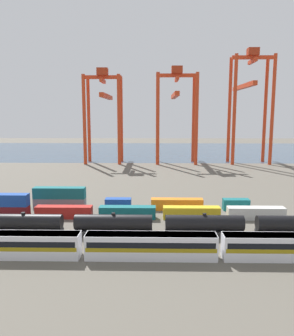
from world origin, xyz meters
The scene contains 19 objects.
ground_plane centered at (0.00, 40.00, 0.00)m, with size 420.00×420.00×0.00m, color #5B564C.
harbour_water centered at (0.00, 138.82, 0.00)m, with size 400.00×110.00×0.01m, color #384C60.
passenger_train centered at (3.50, -20.94, 2.14)m, with size 62.62×3.14×3.90m.
freight_tank_row centered at (4.83, -10.94, 2.01)m, with size 64.23×2.82×4.28m.
shipping_container_0 centered at (-29.20, -0.37, 1.30)m, with size 12.10×2.44×2.60m, color maroon.
shipping_container_1 centered at (-29.20, -0.37, 3.90)m, with size 12.10×2.44×2.60m, color #1C4299.
shipping_container_2 centered at (-15.48, -0.37, 1.30)m, with size 12.10×2.44×2.60m, color #AD211C.
shipping_container_3 centered at (-1.75, -0.37, 1.30)m, with size 12.10×2.44×2.60m, color #146066.
shipping_container_4 centered at (11.97, -0.37, 1.30)m, with size 12.10×2.44×2.60m, color gold.
shipping_container_5 centered at (25.70, -0.37, 1.30)m, with size 12.10×2.44×2.60m, color silver.
shipping_container_6 centered at (-32.09, 6.62, 1.30)m, with size 12.10×2.44×2.60m, color #197538.
shipping_container_7 centered at (-18.29, 6.62, 1.30)m, with size 12.10×2.44×2.60m, color slate.
shipping_container_8 centered at (-18.29, 6.62, 3.90)m, with size 12.10×2.44×2.60m, color #146066.
shipping_container_9 centered at (-4.48, 6.62, 1.30)m, with size 6.04×2.44×2.60m, color #1C4299.
shipping_container_10 centered at (9.32, 6.62, 1.30)m, with size 12.10×2.44×2.60m, color orange.
shipping_container_11 centered at (23.13, 6.62, 1.30)m, with size 6.04×2.44×2.60m, color #146066.
gantry_crane_west centered at (-19.18, 87.65, 25.94)m, with size 16.91×33.93×42.57m.
gantry_crane_central centered at (13.98, 88.00, 26.51)m, with size 18.52×36.92×43.26m.
gantry_crane_east centered at (47.14, 88.05, 30.45)m, with size 18.10×38.30×50.88m.
Camera 1 is at (3.91, -71.25, 22.10)m, focal length 36.52 mm.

